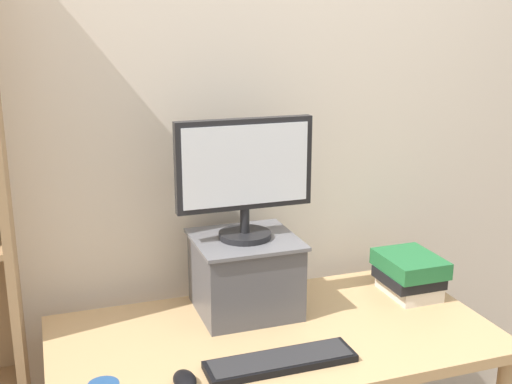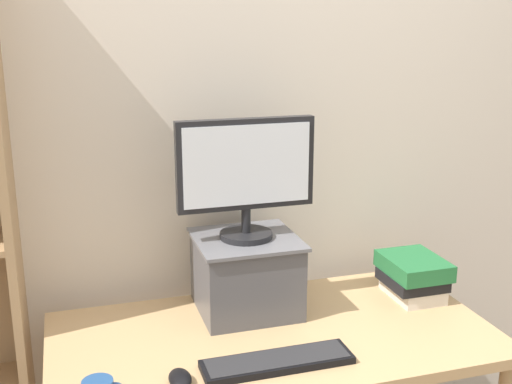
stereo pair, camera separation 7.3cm
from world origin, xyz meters
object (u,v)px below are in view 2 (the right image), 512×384
at_px(riser_box, 246,272).
at_px(computer_mouse, 180,379).
at_px(keyboard, 277,362).
at_px(desk, 274,353).
at_px(computer_monitor, 246,172).
at_px(book_stack, 413,276).

bearing_deg(riser_box, computer_mouse, -127.37).
bearing_deg(keyboard, desk, 74.41).
distance_m(riser_box, keyboard, 0.41).
distance_m(computer_monitor, keyboard, 0.62).
bearing_deg(computer_monitor, desk, -79.10).
bearing_deg(computer_monitor, riser_box, 90.00).
relative_size(riser_box, computer_monitor, 0.75).
relative_size(computer_monitor, book_stack, 1.89).
relative_size(desk, computer_mouse, 13.80).
xyz_separation_m(riser_box, keyboard, (-0.02, -0.39, -0.13)).
distance_m(keyboard, computer_mouse, 0.29).
xyz_separation_m(desk, computer_monitor, (-0.04, 0.19, 0.57)).
relative_size(desk, computer_monitor, 3.07).
bearing_deg(riser_box, keyboard, -92.59).
height_order(desk, computer_mouse, computer_mouse).
bearing_deg(computer_monitor, book_stack, -7.15).
distance_m(computer_mouse, book_stack, 0.98).
xyz_separation_m(computer_mouse, book_stack, (0.92, 0.33, 0.06)).
xyz_separation_m(keyboard, computer_mouse, (-0.29, -0.02, 0.01)).
xyz_separation_m(desk, riser_box, (-0.04, 0.19, 0.21)).
distance_m(computer_monitor, computer_mouse, 0.70).
bearing_deg(riser_box, book_stack, -7.28).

